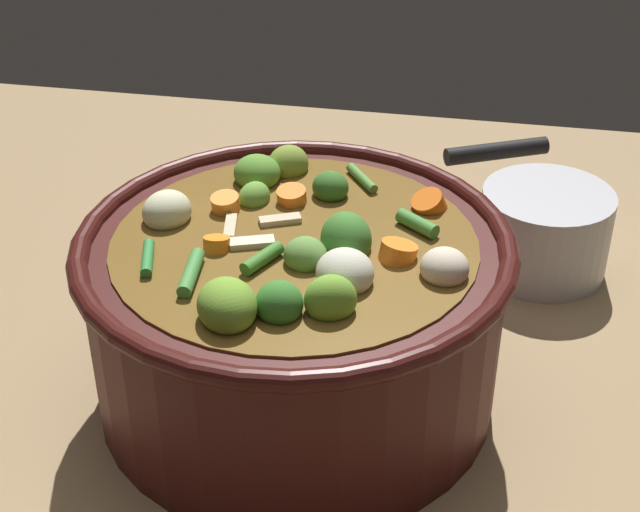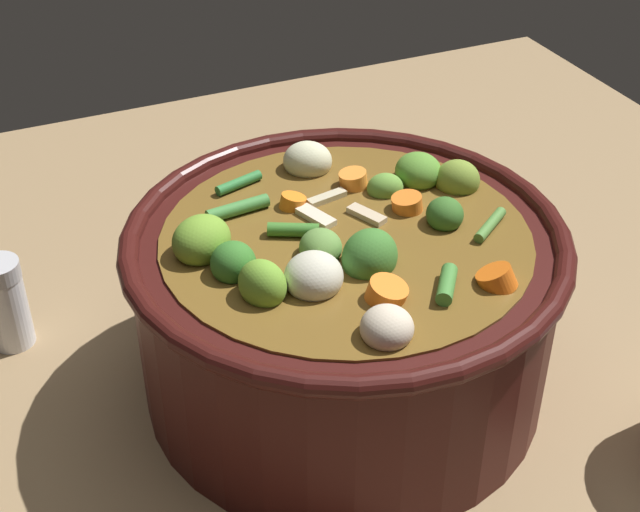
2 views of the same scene
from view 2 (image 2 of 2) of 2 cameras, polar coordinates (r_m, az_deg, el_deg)
The scene contains 3 objects.
ground_plane at distance 0.75m, azimuth 1.43°, elevation -7.70°, with size 1.10×1.10×0.00m, color #8C704C.
cooking_pot at distance 0.70m, azimuth 1.51°, elevation -3.05°, with size 0.32×0.32×0.17m.
salt_shaker at distance 0.80m, azimuth -18.79°, elevation -2.77°, with size 0.04×0.04×0.08m.
Camera 2 is at (-0.24, -0.49, 0.51)m, focal length 51.95 mm.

